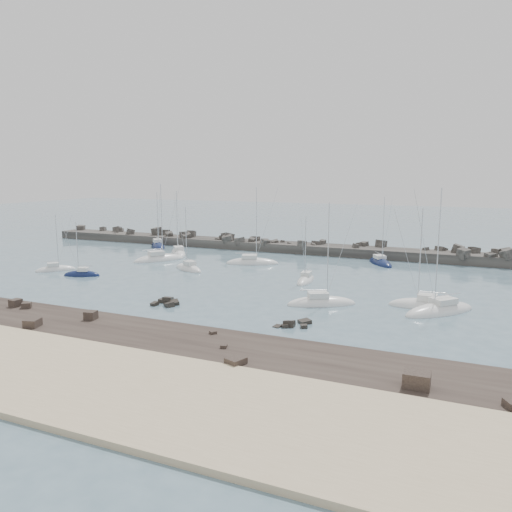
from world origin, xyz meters
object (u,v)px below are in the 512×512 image
(sailboat_5, at_px, (189,269))
(sailboat_7, at_px, (321,304))
(sailboat_1, at_px, (178,254))
(sailboat_6, at_px, (306,281))
(sailboat_0, at_px, (55,270))
(sailboat_13, at_px, (158,247))
(sailboat_2, at_px, (82,275))
(sailboat_11, at_px, (439,311))
(sailboat_9, at_px, (423,307))
(sailboat_8, at_px, (380,263))
(sailboat_4, at_px, (252,263))
(sailboat_3, at_px, (159,260))

(sailboat_5, relative_size, sailboat_7, 0.84)
(sailboat_1, xyz_separation_m, sailboat_6, (32.13, -14.30, -0.00))
(sailboat_6, bearing_deg, sailboat_5, 177.88)
(sailboat_0, xyz_separation_m, sailboat_13, (0.36, 29.82, 0.03))
(sailboat_2, xyz_separation_m, sailboat_11, (54.88, 0.57, 0.01))
(sailboat_9, bearing_deg, sailboat_6, 154.93)
(sailboat_8, height_order, sailboat_9, sailboat_9)
(sailboat_4, distance_m, sailboat_5, 12.33)
(sailboat_6, relative_size, sailboat_8, 0.83)
(sailboat_0, height_order, sailboat_8, sailboat_8)
(sailboat_11, bearing_deg, sailboat_8, 112.24)
(sailboat_0, height_order, sailboat_11, sailboat_11)
(sailboat_2, relative_size, sailboat_13, 0.71)
(sailboat_8, bearing_deg, sailboat_0, -149.86)
(sailboat_9, bearing_deg, sailboat_8, 109.82)
(sailboat_0, distance_m, sailboat_7, 48.15)
(sailboat_2, relative_size, sailboat_3, 0.61)
(sailboat_3, distance_m, sailboat_7, 41.95)
(sailboat_6, bearing_deg, sailboat_2, -163.09)
(sailboat_3, bearing_deg, sailboat_2, -100.85)
(sailboat_3, relative_size, sailboat_4, 1.03)
(sailboat_9, bearing_deg, sailboat_0, -179.46)
(sailboat_0, relative_size, sailboat_9, 0.78)
(sailboat_6, height_order, sailboat_7, sailboat_7)
(sailboat_4, height_order, sailboat_9, sailboat_4)
(sailboat_3, height_order, sailboat_4, sailboat_3)
(sailboat_0, xyz_separation_m, sailboat_1, (9.86, 23.35, 0.01))
(sailboat_4, distance_m, sailboat_13, 29.75)
(sailboat_13, bearing_deg, sailboat_0, -90.69)
(sailboat_2, bearing_deg, sailboat_9, 2.26)
(sailboat_2, xyz_separation_m, sailboat_7, (40.83, -1.67, 0.00))
(sailboat_4, height_order, sailboat_5, sailboat_4)
(sailboat_1, height_order, sailboat_5, sailboat_1)
(sailboat_1, relative_size, sailboat_5, 1.18)
(sailboat_7, bearing_deg, sailboat_5, 154.65)
(sailboat_1, xyz_separation_m, sailboat_11, (52.25, -24.30, -0.00))
(sailboat_2, xyz_separation_m, sailboat_9, (52.89, 2.09, 0.01))
(sailboat_11, height_order, sailboat_13, sailboat_11)
(sailboat_11, bearing_deg, sailboat_9, 142.74)
(sailboat_4, xyz_separation_m, sailboat_11, (33.87, -20.40, 0.00))
(sailboat_3, height_order, sailboat_8, sailboat_3)
(sailboat_3, distance_m, sailboat_4, 18.20)
(sailboat_8, relative_size, sailboat_9, 0.99)
(sailboat_7, height_order, sailboat_8, sailboat_7)
(sailboat_2, bearing_deg, sailboat_4, 44.94)
(sailboat_2, distance_m, sailboat_5, 17.50)
(sailboat_4, height_order, sailboat_8, sailboat_4)
(sailboat_9, bearing_deg, sailboat_7, -162.67)
(sailboat_0, bearing_deg, sailboat_7, -3.81)
(sailboat_4, xyz_separation_m, sailboat_5, (-7.71, -9.61, 0.01))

